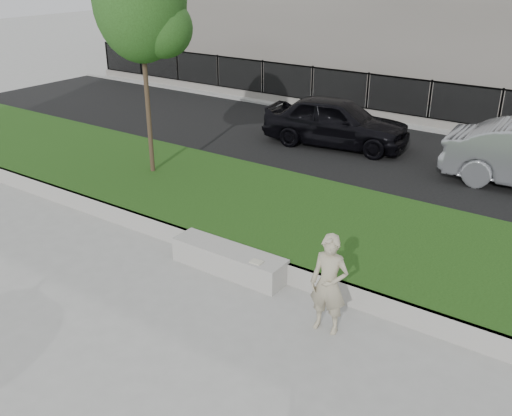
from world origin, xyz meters
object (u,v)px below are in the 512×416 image
Objects in this scene: car_dark at (336,121)px; book at (257,262)px; man at (329,284)px; young_tree at (144,6)px; stone_bench at (229,260)px.

book is at bearing -169.71° from car_dark.
car_dark is (-4.18, 8.27, -0.03)m from man.
young_tree is (-6.33, 2.87, 3.46)m from man.
car_dark is at bearing 106.88° from book.
stone_bench is at bearing -29.92° from young_tree.
young_tree is 1.23× the size of car_dark.
book is at bearing 159.30° from man.
man is 7.46× the size of book.
man is at bearing -24.37° from young_tree.
stone_bench is 7.96m from car_dark.
stone_bench is 10.46× the size of book.
stone_bench is at bearing 160.67° from man.
car_dark is (2.15, 5.40, -3.49)m from young_tree.
book is 6.53m from young_tree.
man reaches higher than stone_bench.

